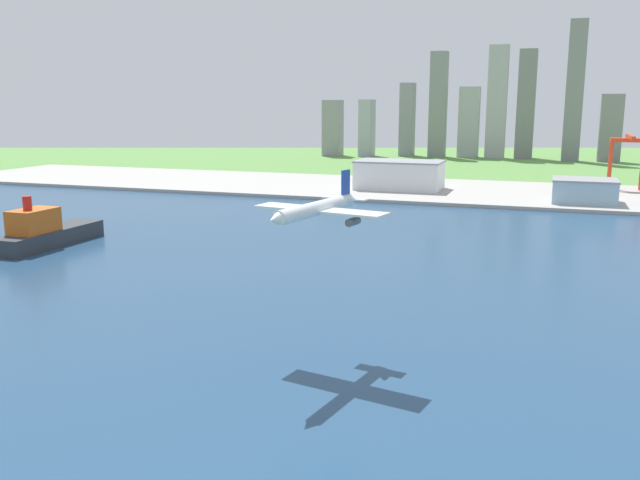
# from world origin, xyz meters

# --- Properties ---
(ground_plane) EXTENTS (2400.00, 2400.00, 0.00)m
(ground_plane) POSITION_xyz_m (0.00, 300.00, 0.00)
(ground_plane) COLOR #598D43
(water_bay) EXTENTS (840.00, 360.00, 0.15)m
(water_bay) POSITION_xyz_m (0.00, 240.00, 0.07)
(water_bay) COLOR navy
(water_bay) RESTS_ON ground
(industrial_pier) EXTENTS (840.00, 140.00, 2.50)m
(industrial_pier) POSITION_xyz_m (0.00, 490.00, 1.25)
(industrial_pier) COLOR #A5A39C
(industrial_pier) RESTS_ON ground
(airplane_landing) EXTENTS (36.07, 38.54, 11.84)m
(airplane_landing) POSITION_xyz_m (20.71, 146.13, 39.42)
(airplane_landing) COLOR silver
(container_barge) EXTENTS (16.56, 58.32, 24.68)m
(container_barge) POSITION_xyz_m (-143.92, 235.85, 6.88)
(container_barge) COLOR #2D3338
(container_barge) RESTS_ON water_bay
(port_crane_red) EXTENTS (24.30, 46.59, 40.44)m
(port_crane_red) POSITION_xyz_m (125.44, 527.75, 31.73)
(port_crane_red) COLOR red
(port_crane_red) RESTS_ON industrial_pier
(warehouse_main) EXTENTS (63.08, 37.45, 21.07)m
(warehouse_main) POSITION_xyz_m (-32.34, 480.47, 13.06)
(warehouse_main) COLOR white
(warehouse_main) RESTS_ON industrial_pier
(warehouse_annex) EXTENTS (39.55, 33.01, 15.18)m
(warehouse_annex) POSITION_xyz_m (94.99, 451.74, 10.11)
(warehouse_annex) COLOR #99BCD1
(warehouse_annex) RESTS_ON industrial_pier
(distant_skyline) EXTENTS (344.95, 60.40, 156.08)m
(distant_skyline) POSITION_xyz_m (-23.16, 823.61, 54.51)
(distant_skyline) COLOR gray
(distant_skyline) RESTS_ON ground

